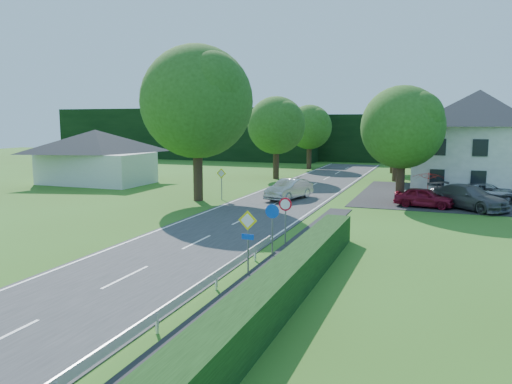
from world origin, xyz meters
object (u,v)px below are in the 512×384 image
at_px(parked_car_grey, 469,197).
at_px(moving_car, 289,189).
at_px(parked_car_silver_a, 446,185).
at_px(parked_car_silver_b, 487,192).
at_px(motorcycle, 299,180).
at_px(streetlight, 398,142).
at_px(parasol, 428,187).
at_px(parked_car_red, 424,197).

bearing_deg(parked_car_grey, moving_car, 130.94).
relative_size(moving_car, parked_car_silver_a, 1.15).
bearing_deg(parked_car_silver_b, motorcycle, 79.10).
bearing_deg(streetlight, parasol, -12.07).
distance_m(parked_car_grey, parked_car_silver_b, 4.33).
height_order(parked_car_red, parked_car_grey, parked_car_grey).
bearing_deg(streetlight, parked_car_silver_a, 52.96).
height_order(moving_car, parked_car_silver_b, moving_car).
bearing_deg(parked_car_grey, motorcycle, 100.34).
relative_size(parked_car_grey, parked_car_silver_b, 1.17).
xyz_separation_m(parked_car_grey, parasol, (-2.73, 2.45, 0.29)).
height_order(moving_car, parked_car_silver_a, moving_car).
bearing_deg(parasol, moving_car, -165.01).
height_order(streetlight, parked_car_red, streetlight).
relative_size(moving_car, parked_car_red, 1.17).
bearing_deg(motorcycle, parked_car_silver_a, -23.60).
height_order(parked_car_grey, parked_car_silver_b, parked_car_grey).
xyz_separation_m(streetlight, motorcycle, (-9.26, 5.18, -3.95)).
bearing_deg(parasol, motorcycle, 153.92).
distance_m(parked_car_red, parked_car_silver_b, 6.19).
relative_size(motorcycle, parked_car_grey, 0.32).
bearing_deg(parked_car_grey, parked_car_red, 136.16).
xyz_separation_m(motorcycle, parked_car_grey, (14.33, -8.13, 0.34)).
xyz_separation_m(parked_car_red, parasol, (0.16, 2.77, 0.42)).
bearing_deg(parked_car_silver_b, streetlight, 103.09).
bearing_deg(motorcycle, parked_car_grey, -51.65).
relative_size(motorcycle, parked_car_silver_b, 0.38).
xyz_separation_m(motorcycle, parked_car_silver_a, (12.91, -0.34, 0.20)).
bearing_deg(parked_car_grey, parked_car_silver_a, 50.25).
xyz_separation_m(moving_car, parasol, (10.02, 2.68, 0.33)).
bearing_deg(motorcycle, parked_car_red, -58.52).
height_order(parked_car_red, parasol, parasol).
bearing_deg(moving_car, parasol, 30.57).
xyz_separation_m(parked_car_silver_a, parked_car_grey, (1.42, -7.79, 0.14)).
bearing_deg(parked_car_red, streetlight, 41.24).
bearing_deg(parasol, parked_car_red, -93.26).
xyz_separation_m(moving_car, motorcycle, (-1.58, 8.36, -0.30)).
height_order(parked_car_silver_a, parked_car_silver_b, parked_car_silver_a).
relative_size(moving_car, motorcycle, 2.61).
bearing_deg(parked_car_silver_a, parked_car_grey, -153.28).
xyz_separation_m(parked_car_silver_a, parasol, (-1.31, -5.33, 0.43)).
relative_size(streetlight, moving_car, 1.70).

